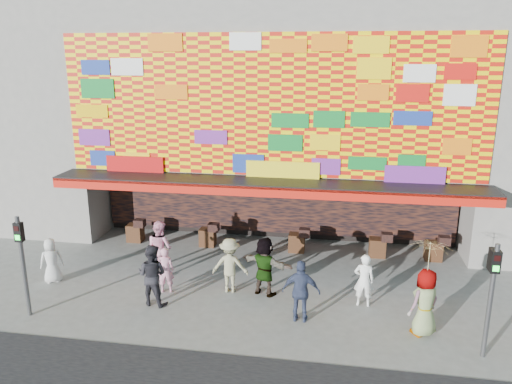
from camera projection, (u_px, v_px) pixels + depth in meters
ground at (250, 307)px, 14.89m from camera, size 90.00×90.00×0.00m
shop_building at (283, 104)px, 21.25m from camera, size 15.20×9.40×10.00m
neighbor_left at (2, 83)px, 22.95m from camera, size 11.00×8.00×12.00m
signal_left at (22, 255)px, 13.95m from camera, size 0.22×0.20×3.00m
signal_right at (492, 288)px, 11.98m from camera, size 0.22×0.20×3.00m
ped_a at (52, 260)px, 16.35m from camera, size 0.88×0.82×1.51m
ped_b at (165, 270)px, 15.65m from camera, size 0.61×0.46×1.49m
ped_c at (152, 275)px, 14.85m from camera, size 1.02×0.85×1.89m
ped_d at (230, 265)px, 15.67m from camera, size 1.18×0.72×1.77m
ped_e at (301, 291)px, 13.90m from camera, size 1.08×0.48×1.82m
ped_f at (265, 266)px, 15.46m from camera, size 1.83×1.15×1.88m
ped_g at (425, 302)px, 13.22m from camera, size 1.09×1.01×1.87m
ped_h at (364, 280)px, 14.79m from camera, size 0.60×0.39×1.63m
ped_i at (160, 248)px, 16.93m from camera, size 1.16×1.08×1.90m
parasol at (429, 259)px, 12.89m from camera, size 1.26×1.27×1.92m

